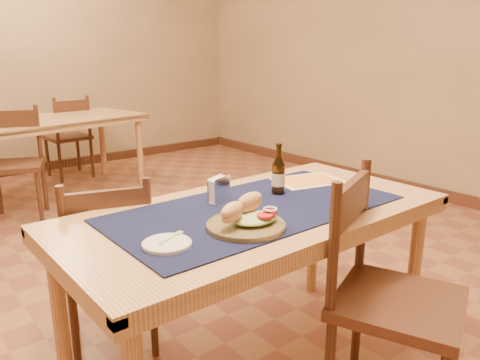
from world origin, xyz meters
TOP-DOWN VIEW (x-y plane):
  - room at (0.00, 0.00)m, footprint 6.04×7.04m
  - main_table at (0.00, -0.80)m, footprint 1.60×0.80m
  - placemat at (0.00, -0.80)m, footprint 1.20×0.60m
  - baseboard at (0.00, 0.00)m, footprint 6.00×7.00m
  - back_table at (0.21, 2.42)m, footprint 1.80×1.13m
  - chair_main_far at (-0.43, -0.27)m, footprint 0.50×0.50m
  - chair_main_near at (0.22, -1.30)m, footprint 0.58×0.58m
  - chair_back_near at (-0.26, 1.93)m, footprint 0.56×0.56m
  - chair_back_far at (0.54, 2.96)m, footprint 0.44×0.44m
  - sandwich_plate at (-0.17, -0.95)m, footprint 0.29×0.29m
  - side_plate at (-0.48, -0.91)m, footprint 0.16×0.16m
  - fork at (-0.44, -0.88)m, footprint 0.12×0.06m
  - beer_bottle at (0.20, -0.72)m, footprint 0.06×0.06m
  - napkin_holder at (-0.07, -0.64)m, footprint 0.13×0.08m
  - menu_card at (0.46, -0.66)m, footprint 0.36×0.30m

SIDE VIEW (x-z plane):
  - baseboard at x=0.00m, z-range 0.00..0.10m
  - chair_main_far at x=-0.43m, z-range 0.02..0.88m
  - chair_back_far at x=0.54m, z-range 0.02..0.92m
  - chair_back_near at x=-0.26m, z-range 0.02..0.95m
  - chair_main_near at x=0.22m, z-range 0.02..0.98m
  - main_table at x=0.00m, z-range 0.29..1.04m
  - back_table at x=0.21m, z-range 0.29..1.04m
  - placemat at x=0.00m, z-range 0.75..0.76m
  - menu_card at x=0.46m, z-range 0.76..0.76m
  - side_plate at x=-0.48m, z-range 0.76..0.77m
  - fork at x=-0.44m, z-range 0.77..0.77m
  - sandwich_plate at x=-0.17m, z-range 0.73..0.84m
  - napkin_holder at x=-0.07m, z-range 0.75..0.86m
  - beer_bottle at x=0.20m, z-range 0.73..0.95m
  - room at x=0.00m, z-range -0.02..2.82m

